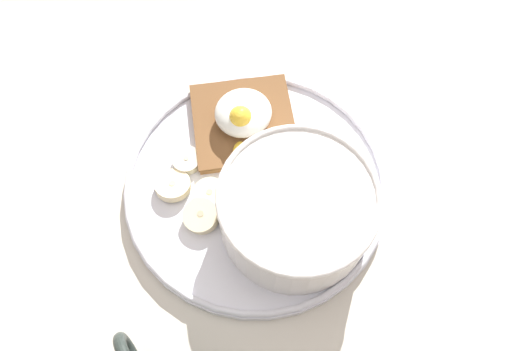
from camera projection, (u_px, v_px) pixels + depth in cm
name	position (u px, v px, depth cm)	size (l,w,h in cm)	color
ground_plane	(256.00, 192.00, 52.01)	(120.00, 120.00, 2.00)	beige
plate	(256.00, 185.00, 50.40)	(26.60, 26.60, 1.60)	white
oatmeal_bowl	(296.00, 210.00, 45.52)	(14.47, 14.47, 6.58)	white
toast_slice	(244.00, 123.00, 52.62)	(13.44, 13.44, 1.15)	brown
poached_egg	(243.00, 114.00, 50.77)	(6.63, 7.00, 3.40)	white
banana_slice_front	(210.00, 194.00, 49.06)	(4.34, 4.31, 1.31)	beige
banana_slice_left	(173.00, 185.00, 49.51)	(4.96, 4.99, 1.46)	beige
banana_slice_back	(201.00, 216.00, 47.89)	(4.62, 4.53, 1.81)	beige
banana_slice_right	(187.00, 160.00, 50.83)	(3.80, 3.79, 1.05)	#F0E7C8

